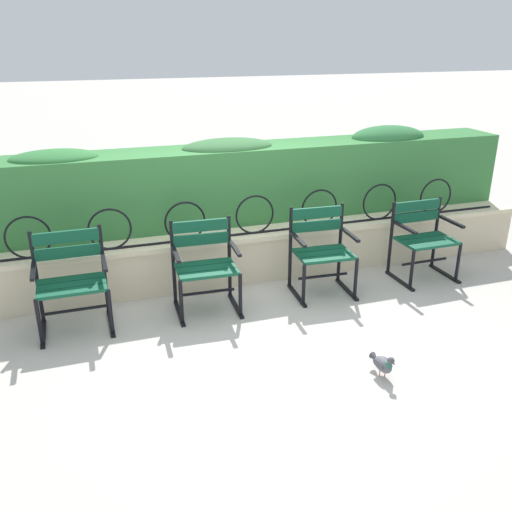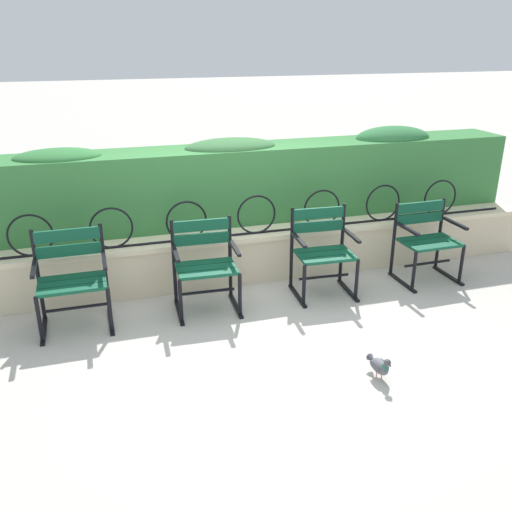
{
  "view_description": "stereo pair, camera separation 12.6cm",
  "coord_description": "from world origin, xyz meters",
  "px_view_note": "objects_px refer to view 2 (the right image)",
  "views": [
    {
      "loc": [
        -1.51,
        -4.47,
        2.49
      ],
      "look_at": [
        0.0,
        0.08,
        0.55
      ],
      "focal_mm": 38.66,
      "sensor_mm": 36.0,
      "label": 1
    },
    {
      "loc": [
        -1.39,
        -4.51,
        2.49
      ],
      "look_at": [
        0.0,
        0.08,
        0.55
      ],
      "focal_mm": 38.66,
      "sensor_mm": 36.0,
      "label": 2
    }
  ],
  "objects_px": {
    "park_chair_leftmost": "(72,277)",
    "pigeon_near_chairs": "(380,365)",
    "park_chair_centre_left": "(205,263)",
    "park_chair_rightmost": "(426,238)",
    "park_chair_centre_right": "(322,249)"
  },
  "relations": [
    {
      "from": "park_chair_rightmost",
      "to": "park_chair_centre_left",
      "type": "bearing_deg",
      "value": -179.95
    },
    {
      "from": "park_chair_centre_left",
      "to": "park_chair_centre_right",
      "type": "xyz_separation_m",
      "value": [
        1.21,
        -0.0,
        0.0
      ]
    },
    {
      "from": "park_chair_leftmost",
      "to": "pigeon_near_chairs",
      "type": "xyz_separation_m",
      "value": [
        2.25,
        -1.59,
        -0.36
      ]
    },
    {
      "from": "park_chair_centre_left",
      "to": "park_chair_centre_right",
      "type": "distance_m",
      "value": 1.21
    },
    {
      "from": "park_chair_centre_left",
      "to": "park_chair_leftmost",
      "type": "bearing_deg",
      "value": 179.21
    },
    {
      "from": "park_chair_centre_right",
      "to": "park_chair_rightmost",
      "type": "distance_m",
      "value": 1.2
    },
    {
      "from": "pigeon_near_chairs",
      "to": "park_chair_centre_left",
      "type": "bearing_deg",
      "value": 123.28
    },
    {
      "from": "park_chair_leftmost",
      "to": "park_chair_rightmost",
      "type": "xyz_separation_m",
      "value": [
        3.63,
        -0.01,
        -0.01
      ]
    },
    {
      "from": "park_chair_centre_left",
      "to": "pigeon_near_chairs",
      "type": "relative_size",
      "value": 2.99
    },
    {
      "from": "park_chair_rightmost",
      "to": "pigeon_near_chairs",
      "type": "relative_size",
      "value": 2.87
    },
    {
      "from": "park_chair_rightmost",
      "to": "pigeon_near_chairs",
      "type": "height_order",
      "value": "park_chair_rightmost"
    },
    {
      "from": "park_chair_centre_left",
      "to": "park_chair_rightmost",
      "type": "xyz_separation_m",
      "value": [
        2.41,
        0.0,
        -0.01
      ]
    },
    {
      "from": "park_chair_leftmost",
      "to": "park_chair_rightmost",
      "type": "height_order",
      "value": "park_chair_leftmost"
    },
    {
      "from": "park_chair_centre_left",
      "to": "park_chair_rightmost",
      "type": "bearing_deg",
      "value": 0.05
    },
    {
      "from": "park_chair_centre_left",
      "to": "park_chair_rightmost",
      "type": "distance_m",
      "value": 2.41
    }
  ]
}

